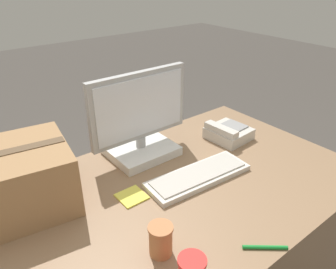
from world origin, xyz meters
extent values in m
cube|color=white|center=(0.19, 0.30, 0.73)|extent=(0.28, 0.25, 0.04)
cylinder|color=#B2B2B2|center=(0.19, 0.30, 0.78)|extent=(0.04, 0.04, 0.05)
cube|color=#B2B2B2|center=(0.19, 0.30, 0.95)|extent=(0.46, 0.03, 0.29)
cube|color=white|center=(0.19, 0.28, 0.95)|extent=(0.42, 0.01, 0.25)
cube|color=beige|center=(0.26, -0.01, 0.72)|extent=(0.45, 0.18, 0.02)
cube|color=#B7B2A8|center=(0.26, -0.01, 0.74)|extent=(0.41, 0.15, 0.01)
cube|color=beige|center=(0.61, 0.15, 0.74)|extent=(0.19, 0.20, 0.05)
cube|color=beige|center=(0.55, 0.15, 0.78)|extent=(0.06, 0.18, 0.03)
cube|color=gray|center=(0.65, 0.15, 0.77)|extent=(0.11, 0.12, 0.01)
cylinder|color=red|center=(-0.09, -0.36, 0.81)|extent=(0.08, 0.08, 0.01)
cylinder|color=#BC7547|center=(-0.08, -0.22, 0.76)|extent=(0.07, 0.07, 0.09)
cylinder|color=#BC7547|center=(-0.08, -0.22, 0.81)|extent=(0.08, 0.08, 0.01)
cube|color=#9E754C|center=(-0.34, 0.26, 0.82)|extent=(0.40, 0.38, 0.22)
cube|color=brown|center=(-0.34, 0.26, 0.94)|extent=(0.35, 0.09, 0.00)
cylinder|color=#198C33|center=(0.17, -0.40, 0.72)|extent=(0.11, 0.10, 0.01)
cube|color=#E5DB4C|center=(-0.01, 0.06, 0.71)|extent=(0.10, 0.10, 0.01)
camera|label=1|loc=(-0.50, -0.78, 1.49)|focal=35.00mm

